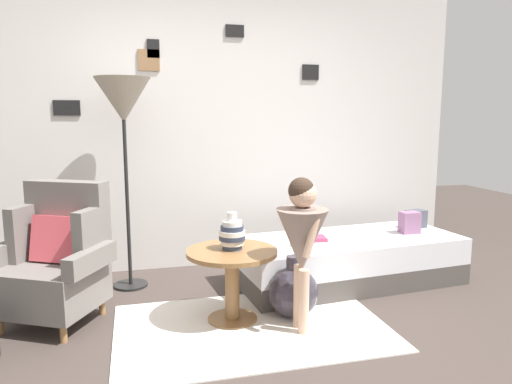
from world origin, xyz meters
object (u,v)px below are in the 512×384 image
person_child (302,236)px  demijohn_near (293,292)px  daybed (349,260)px  book_on_daybed (312,238)px  side_table (232,269)px  armchair (56,260)px  floor_lamp (123,106)px  vase_striped (232,234)px

person_child → demijohn_near: person_child is taller
daybed → book_on_daybed: (-0.34, -0.02, 0.22)m
daybed → book_on_daybed: size_ratio=8.93×
side_table → book_on_daybed: bearing=32.8°
armchair → demijohn_near: 1.67m
armchair → demijohn_near: bearing=-12.4°
floor_lamp → person_child: (1.11, -1.17, -0.85)m
vase_striped → person_child: 0.50m
vase_striped → book_on_daybed: size_ratio=1.18×
vase_striped → floor_lamp: floor_lamp is taller
demijohn_near → vase_striped: bearing=171.9°
book_on_daybed → floor_lamp: bearing=165.5°
armchair → person_child: person_child is taller
demijohn_near → book_on_daybed: bearing=57.0°
daybed → person_child: size_ratio=1.89×
book_on_daybed → demijohn_near: bearing=-123.0°
vase_striped → floor_lamp: (-0.70, 0.87, 0.88)m
vase_striped → demijohn_near: 0.61m
armchair → demijohn_near: armchair is taller
armchair → side_table: (1.18, -0.32, -0.06)m
daybed → book_on_daybed: book_on_daybed is taller
side_table → floor_lamp: bearing=128.0°
side_table → vase_striped: size_ratio=2.43×
armchair → book_on_daybed: size_ratio=4.41×
armchair → daybed: armchair is taller
side_table → person_child: (0.41, -0.28, 0.28)m
vase_striped → side_table: bearing=-107.0°
book_on_daybed → demijohn_near: 0.69m
book_on_daybed → demijohn_near: size_ratio=0.49×
daybed → demijohn_near: demijohn_near is taller
armchair → floor_lamp: size_ratio=0.56×
demijohn_near → floor_lamp: bearing=140.6°
vase_striped → person_child: person_child is taller
armchair → person_child: size_ratio=0.93×
armchair → book_on_daybed: armchair is taller
person_child → armchair: bearing=159.5°
armchair → person_child: 1.71m
floor_lamp → book_on_daybed: size_ratio=7.86×
daybed → side_table: bearing=-155.1°
vase_striped → person_child: (0.40, -0.30, 0.04)m
vase_striped → book_on_daybed: vase_striped is taller
vase_striped → demijohn_near: size_ratio=0.58×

